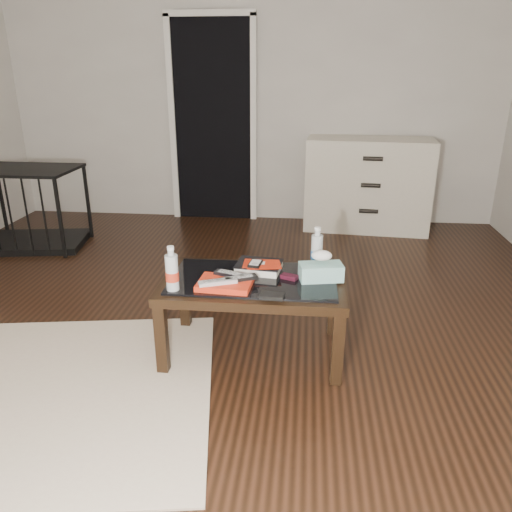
{
  "coord_description": "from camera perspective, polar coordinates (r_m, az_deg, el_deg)",
  "views": [
    {
      "loc": [
        0.58,
        -2.72,
        1.55
      ],
      "look_at": [
        0.31,
        -0.12,
        0.55
      ],
      "focal_mm": 35.0,
      "sensor_mm": 36.0,
      "label": 1
    }
  ],
  "objects": [
    {
      "name": "ground",
      "position": [
        3.18,
        -5.42,
        -8.31
      ],
      "size": [
        5.0,
        5.0,
        0.0
      ],
      "primitive_type": "plane",
      "color": "black",
      "rests_on": "ground"
    },
    {
      "name": "room_shell",
      "position": [
        2.78,
        -6.64,
        22.24
      ],
      "size": [
        5.0,
        5.0,
        5.0
      ],
      "color": "beige",
      "rests_on": "ground"
    },
    {
      "name": "doorway",
      "position": [
        5.3,
        -4.94,
        15.15
      ],
      "size": [
        0.9,
        0.08,
        2.07
      ],
      "color": "black",
      "rests_on": "ground"
    },
    {
      "name": "coffee_table",
      "position": [
        2.76,
        -0.29,
        -3.74
      ],
      "size": [
        1.0,
        0.6,
        0.46
      ],
      "color": "black",
      "rests_on": "ground"
    },
    {
      "name": "rug",
      "position": [
        2.87,
        -26.24,
        -14.02
      ],
      "size": [
        2.22,
        1.8,
        0.01
      ],
      "primitive_type": "cube",
      "rotation": [
        0.0,
        0.0,
        0.16
      ],
      "color": "#C6B49A",
      "rests_on": "ground"
    },
    {
      "name": "dresser",
      "position": [
        5.11,
        12.61,
        7.97
      ],
      "size": [
        1.24,
        0.59,
        0.9
      ],
      "rotation": [
        0.0,
        0.0,
        -0.08
      ],
      "color": "beige",
      "rests_on": "ground"
    },
    {
      "name": "pet_crate",
      "position": [
        4.97,
        -24.33,
        3.66
      ],
      "size": [
        0.98,
        0.74,
        0.71
      ],
      "rotation": [
        0.0,
        0.0,
        0.16
      ],
      "color": "black",
      "rests_on": "ground"
    },
    {
      "name": "magazines",
      "position": [
        2.63,
        -3.56,
        -3.15
      ],
      "size": [
        0.29,
        0.23,
        0.03
      ],
      "primitive_type": "cube",
      "rotation": [
        0.0,
        0.0,
        -0.07
      ],
      "color": "red",
      "rests_on": "coffee_table"
    },
    {
      "name": "remote_silver",
      "position": [
        2.59,
        -4.39,
        -2.96
      ],
      "size": [
        0.2,
        0.12,
        0.02
      ],
      "primitive_type": "cube",
      "rotation": [
        0.0,
        0.0,
        0.38
      ],
      "color": "#B5B5BA",
      "rests_on": "magazines"
    },
    {
      "name": "remote_black_front",
      "position": [
        2.63,
        -2.01,
        -2.56
      ],
      "size": [
        0.2,
        0.13,
        0.02
      ],
      "primitive_type": "cube",
      "rotation": [
        0.0,
        0.0,
        0.45
      ],
      "color": "black",
      "rests_on": "magazines"
    },
    {
      "name": "remote_black_back",
      "position": [
        2.68,
        -2.78,
        -2.09
      ],
      "size": [
        0.21,
        0.11,
        0.02
      ],
      "primitive_type": "cube",
      "rotation": [
        0.0,
        0.0,
        -0.33
      ],
      "color": "black",
      "rests_on": "magazines"
    },
    {
      "name": "textbook",
      "position": [
        2.82,
        0.34,
        -1.24
      ],
      "size": [
        0.27,
        0.23,
        0.05
      ],
      "primitive_type": "cube",
      "rotation": [
        0.0,
        0.0,
        -0.13
      ],
      "color": "black",
      "rests_on": "coffee_table"
    },
    {
      "name": "dvd_mailers",
      "position": [
        2.8,
        0.5,
        -0.86
      ],
      "size": [
        0.19,
        0.14,
        0.01
      ],
      "primitive_type": "cube",
      "rotation": [
        0.0,
        0.0,
        0.02
      ],
      "color": "#AE210B",
      "rests_on": "textbook"
    },
    {
      "name": "ipod",
      "position": [
        2.77,
        -0.09,
        -0.87
      ],
      "size": [
        0.08,
        0.11,
        0.02
      ],
      "primitive_type": "cube",
      "rotation": [
        0.0,
        0.0,
        -0.15
      ],
      "color": "black",
      "rests_on": "dvd_mailers"
    },
    {
      "name": "flip_phone",
      "position": [
        2.73,
        3.83,
        -2.39
      ],
      "size": [
        0.1,
        0.08,
        0.02
      ],
      "primitive_type": "cube",
      "rotation": [
        0.0,
        0.0,
        -0.4
      ],
      "color": "black",
      "rests_on": "coffee_table"
    },
    {
      "name": "wallet",
      "position": [
        2.5,
        1.85,
        -4.58
      ],
      "size": [
        0.13,
        0.08,
        0.02
      ],
      "primitive_type": "cube",
      "rotation": [
        0.0,
        0.0,
        -0.12
      ],
      "color": "black",
      "rests_on": "coffee_table"
    },
    {
      "name": "water_bottle_left",
      "position": [
        2.59,
        -9.61,
        -1.39
      ],
      "size": [
        0.07,
        0.07,
        0.24
      ],
      "primitive_type": "cylinder",
      "rotation": [
        0.0,
        0.0,
        -0.14
      ],
      "color": "#B3BBBF",
      "rests_on": "coffee_table"
    },
    {
      "name": "water_bottle_right",
      "position": [
        2.87,
        6.97,
        1.01
      ],
      "size": [
        0.08,
        0.08,
        0.24
      ],
      "primitive_type": "cylinder",
      "rotation": [
        0.0,
        0.0,
        0.29
      ],
      "color": "silver",
      "rests_on": "coffee_table"
    },
    {
      "name": "tissue_box",
      "position": [
        2.72,
        7.42,
        -1.81
      ],
      "size": [
        0.25,
        0.16,
        0.09
      ],
      "primitive_type": "cube",
      "rotation": [
        0.0,
        0.0,
        0.2
      ],
      "color": "teal",
      "rests_on": "coffee_table"
    }
  ]
}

